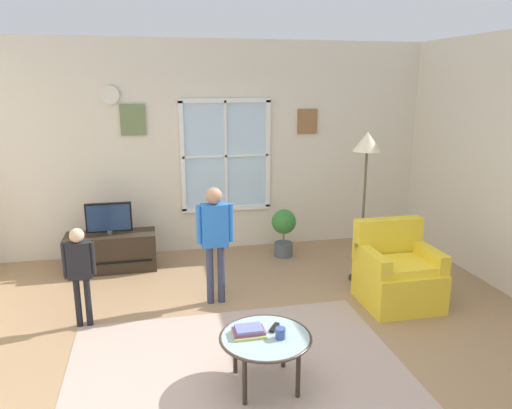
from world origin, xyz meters
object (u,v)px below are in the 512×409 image
(armchair, at_px, (397,274))
(book_stack, at_px, (249,331))
(person_blue_shirt, at_px, (215,232))
(remote_near_books, at_px, (274,328))
(potted_plant_by_window, at_px, (284,228))
(tv_stand, at_px, (112,252))
(floor_lamp, at_px, (366,157))
(cup, at_px, (280,333))
(coffee_table, at_px, (265,340))
(television, at_px, (109,218))
(person_black_shirt, at_px, (80,266))

(armchair, relative_size, book_stack, 3.46)
(armchair, distance_m, person_blue_shirt, 2.00)
(remote_near_books, xyz_separation_m, potted_plant_by_window, (0.82, 2.67, -0.04))
(tv_stand, bearing_deg, book_stack, -65.78)
(tv_stand, relative_size, floor_lamp, 0.62)
(cup, bearing_deg, remote_near_books, 92.93)
(book_stack, height_order, floor_lamp, floor_lamp)
(coffee_table, bearing_deg, book_stack, 157.71)
(person_blue_shirt, distance_m, floor_lamp, 1.93)
(television, xyz_separation_m, coffee_table, (1.34, -2.76, -0.29))
(television, bearing_deg, floor_lamp, -18.22)
(person_blue_shirt, height_order, potted_plant_by_window, person_blue_shirt)
(tv_stand, bearing_deg, cup, -62.81)
(person_blue_shirt, bearing_deg, floor_lamp, 7.97)
(armchair, bearing_deg, floor_lamp, 99.92)
(book_stack, height_order, person_blue_shirt, person_blue_shirt)
(coffee_table, relative_size, floor_lamp, 0.41)
(cup, bearing_deg, book_stack, 155.70)
(person_black_shirt, bearing_deg, armchair, -3.00)
(remote_near_books, bearing_deg, tv_stand, 118.37)
(cup, bearing_deg, floor_lamp, 50.95)
(remote_near_books, xyz_separation_m, floor_lamp, (1.50, 1.69, 1.06))
(television, height_order, floor_lamp, floor_lamp)
(armchair, relative_size, cup, 10.23)
(potted_plant_by_window, bearing_deg, remote_near_books, -107.02)
(tv_stand, xyz_separation_m, potted_plant_by_window, (2.26, 0.01, 0.15))
(person_blue_shirt, bearing_deg, book_stack, -87.77)
(remote_near_books, bearing_deg, coffee_table, -134.53)
(television, distance_m, floor_lamp, 3.20)
(book_stack, relative_size, floor_lamp, 0.14)
(coffee_table, bearing_deg, floor_lamp, 48.23)
(armchair, bearing_deg, person_black_shirt, 177.00)
(coffee_table, xyz_separation_m, floor_lamp, (1.60, 1.79, 1.10))
(person_blue_shirt, xyz_separation_m, person_black_shirt, (-1.33, -0.25, -0.17))
(coffee_table, bearing_deg, remote_near_books, 45.47)
(cup, relative_size, potted_plant_by_window, 0.13)
(book_stack, bearing_deg, person_black_shirt, 137.99)
(remote_near_books, height_order, potted_plant_by_window, potted_plant_by_window)
(tv_stand, height_order, floor_lamp, floor_lamp)
(book_stack, height_order, person_black_shirt, person_black_shirt)
(potted_plant_by_window, bearing_deg, tv_stand, -179.80)
(television, xyz_separation_m, book_stack, (1.22, -2.71, -0.23))
(person_blue_shirt, bearing_deg, tv_stand, 133.59)
(coffee_table, height_order, person_blue_shirt, person_blue_shirt)
(floor_lamp, bearing_deg, person_blue_shirt, -172.03)
(armchair, xyz_separation_m, potted_plant_by_window, (-0.80, 1.64, 0.06))
(book_stack, height_order, cup, cup)
(television, relative_size, floor_lamp, 0.31)
(television, bearing_deg, cup, -62.78)
(person_blue_shirt, relative_size, potted_plant_by_window, 1.95)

